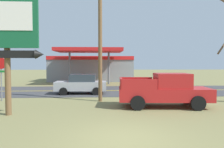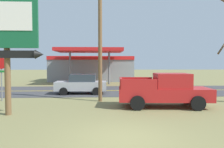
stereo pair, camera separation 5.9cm
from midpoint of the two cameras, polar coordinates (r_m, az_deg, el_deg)
The scene contains 9 objects.
ground_plane at distance 7.57m, azimuth 3.08°, elevation -16.62°, with size 180.00×180.00×0.00m, color olive.
road_asphalt at distance 20.28m, azimuth -0.55°, elevation -4.41°, with size 140.00×8.00×0.02m, color #3D3D3F.
road_centre_line at distance 20.28m, azimuth -0.55°, elevation -4.37°, with size 126.00×0.20×0.01m, color gold.
motel_sign at distance 11.62m, azimuth -25.90°, elevation 9.69°, with size 3.36×0.54×5.97m.
stop_sign at distance 16.37m, azimuth -27.09°, elevation 0.70°, with size 0.80×0.08×2.95m.
utility_pole at distance 14.62m, azimuth -3.04°, elevation 11.27°, with size 1.77×0.26×8.82m.
gas_station at distance 32.45m, azimuth -5.28°, elevation 1.65°, with size 12.00×11.50×4.40m.
pickup_red_parked_on_lawn at distance 12.96m, azimuth 13.90°, elevation -4.24°, with size 5.33×2.52×1.96m.
car_silver_mid_lane at distance 18.27m, azimuth -7.96°, elevation -2.62°, with size 4.20×2.00×1.64m.
Camera 2 is at (-0.68, -7.11, 2.50)m, focal length 34.66 mm.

